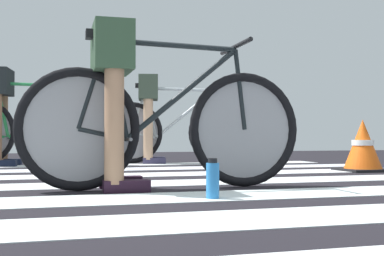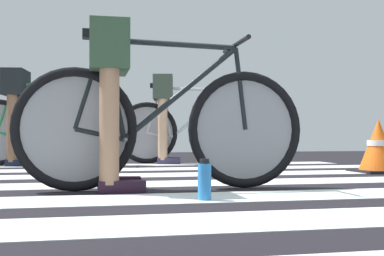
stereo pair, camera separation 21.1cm
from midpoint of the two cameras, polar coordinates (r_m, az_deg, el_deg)
ground at (r=2.99m, az=-2.50°, el=-7.22°), size 18.00×14.00×0.02m
crosswalk_markings at (r=2.98m, az=-2.53°, el=-7.00°), size 5.45×5.77×0.00m
bicycle_1_of_3 at (r=3.02m, az=-1.39°, el=0.36°), size 1.74×0.52×0.93m
cyclist_1_of_3 at (r=3.00m, az=-7.26°, el=5.03°), size 0.31×0.41×0.97m
bicycle_2_of_3 at (r=5.67m, az=-15.11°, el=-0.22°), size 1.73×0.52×0.93m
cyclist_2_of_3 at (r=5.74m, az=-18.14°, el=2.60°), size 0.36×0.43×1.03m
bicycle_3_of_3 at (r=5.91m, az=0.80°, el=-0.28°), size 1.72×0.55×0.93m
cyclist_3_of_3 at (r=5.92m, az=-2.21°, el=2.40°), size 0.38×0.45×1.02m
water_bottle at (r=2.53m, az=3.76°, el=-5.92°), size 0.07×0.07×0.21m
traffic_cone at (r=4.78m, az=21.34°, el=-2.02°), size 0.41×0.41×0.47m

